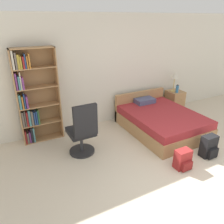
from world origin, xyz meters
TOP-DOWN VIEW (x-y plane):
  - ground_plane at (0.00, 0.00)m, footprint 14.00×14.00m
  - wall_back at (0.00, 3.23)m, footprint 9.00×0.06m
  - bookshelf at (-1.94, 3.03)m, footprint 0.84×0.26m
  - bed at (0.72, 2.17)m, footprint 1.47×1.91m
  - office_chair at (-1.26, 2.02)m, footprint 0.50×0.58m
  - nightstand at (1.82, 2.89)m, footprint 0.41×0.46m
  - table_lamp at (1.77, 2.93)m, footprint 0.21×0.21m
  - water_bottle at (1.76, 2.79)m, footprint 0.08×0.08m
  - backpack_black at (0.87, 0.86)m, footprint 0.30×0.24m
  - backpack_red at (0.16, 0.82)m, footprint 0.28×0.24m

SIDE VIEW (x-z plane):
  - ground_plane at x=0.00m, z-range 0.00..0.00m
  - backpack_red at x=0.16m, z-range -0.01..0.35m
  - backpack_black at x=0.87m, z-range -0.01..0.42m
  - bed at x=0.72m, z-range -0.12..0.60m
  - nightstand at x=1.82m, z-range 0.00..0.60m
  - office_chair at x=-1.26m, z-range -0.05..1.06m
  - water_bottle at x=1.76m, z-range 0.59..0.82m
  - bookshelf at x=-1.94m, z-range 0.00..1.97m
  - table_lamp at x=1.77m, z-range 0.75..1.28m
  - wall_back at x=0.00m, z-range 0.00..2.60m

